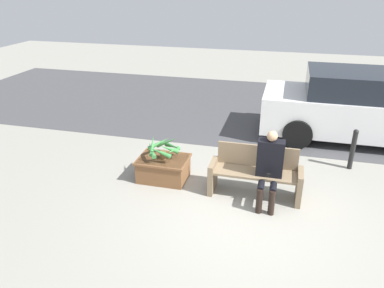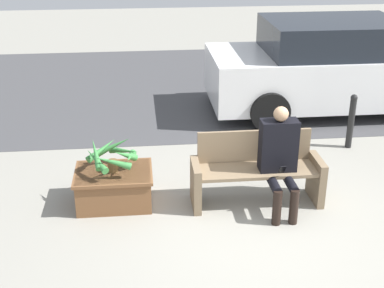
% 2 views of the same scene
% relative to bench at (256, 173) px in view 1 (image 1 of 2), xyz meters
% --- Properties ---
extents(ground_plane, '(30.00, 30.00, 0.00)m').
position_rel_bench_xyz_m(ground_plane, '(-0.02, -0.73, -0.41)').
color(ground_plane, gray).
extents(road_surface, '(20.00, 6.00, 0.01)m').
position_rel_bench_xyz_m(road_surface, '(-0.02, 4.80, -0.41)').
color(road_surface, '#424244').
rests_on(road_surface, ground_plane).
extents(bench, '(1.58, 0.50, 0.87)m').
position_rel_bench_xyz_m(bench, '(0.00, 0.00, 0.00)').
color(bench, '#7A664C').
rests_on(bench, ground_plane).
extents(person_seated, '(0.44, 0.63, 1.26)m').
position_rel_bench_xyz_m(person_seated, '(0.23, -0.17, 0.28)').
color(person_seated, black).
rests_on(person_seated, ground_plane).
extents(planter_box, '(0.93, 0.70, 0.43)m').
position_rel_bench_xyz_m(planter_box, '(-1.72, 0.12, -0.18)').
color(planter_box, brown).
rests_on(planter_box, ground_plane).
extents(potted_plant, '(0.67, 0.67, 0.41)m').
position_rel_bench_xyz_m(potted_plant, '(-1.72, 0.12, 0.23)').
color(potted_plant, brown).
rests_on(potted_plant, planter_box).
extents(parked_car, '(4.41, 1.98, 1.60)m').
position_rel_bench_xyz_m(parked_car, '(2.05, 3.12, 0.37)').
color(parked_car, silver).
rests_on(parked_car, ground_plane).
extents(bollard_post, '(0.10, 0.10, 0.84)m').
position_rel_bench_xyz_m(bollard_post, '(1.75, 1.45, 0.03)').
color(bollard_post, black).
rests_on(bollard_post, ground_plane).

